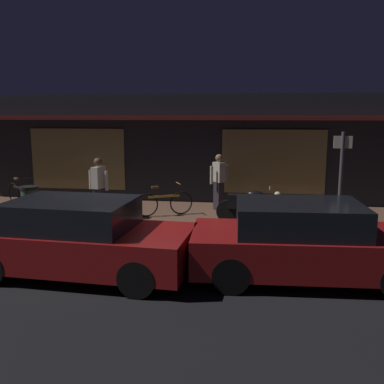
% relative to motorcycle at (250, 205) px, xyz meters
% --- Properties ---
extents(ground_plane, '(60.00, 60.00, 0.00)m').
position_rel_motorcycle_xyz_m(ground_plane, '(-2.52, -2.42, -0.65)').
color(ground_plane, black).
extents(sidewalk_slab, '(18.00, 4.00, 0.15)m').
position_rel_motorcycle_xyz_m(sidewalk_slab, '(-2.52, 0.58, -0.57)').
color(sidewalk_slab, brown).
rests_on(sidewalk_slab, ground_plane).
extents(storefront_building, '(18.00, 3.30, 3.60)m').
position_rel_motorcycle_xyz_m(storefront_building, '(-2.52, 3.97, 1.16)').
color(storefront_building, black).
rests_on(storefront_building, ground_plane).
extents(motorcycle, '(1.70, 0.55, 0.97)m').
position_rel_motorcycle_xyz_m(motorcycle, '(0.00, 0.00, 0.00)').
color(motorcycle, black).
rests_on(motorcycle, sidewalk_slab).
extents(bicycle_parked, '(1.52, 0.75, 0.91)m').
position_rel_motorcycle_xyz_m(bicycle_parked, '(-2.41, 0.57, -0.14)').
color(bicycle_parked, black).
rests_on(bicycle_parked, sidewalk_slab).
extents(bicycle_extra, '(1.41, 0.94, 0.91)m').
position_rel_motorcycle_xyz_m(bicycle_extra, '(-7.13, 1.34, -0.14)').
color(bicycle_extra, black).
rests_on(bicycle_extra, sidewalk_slab).
extents(person_photographer, '(0.61, 0.43, 1.67)m').
position_rel_motorcycle_xyz_m(person_photographer, '(-4.07, -0.06, 0.38)').
color(person_photographer, '#28232D').
rests_on(person_photographer, sidewalk_slab).
extents(person_bystander, '(0.53, 0.45, 1.67)m').
position_rel_motorcycle_xyz_m(person_bystander, '(-0.94, 1.48, 0.38)').
color(person_bystander, '#28232D').
rests_on(person_bystander, sidewalk_slab).
extents(sign_post, '(0.44, 0.09, 2.40)m').
position_rel_motorcycle_xyz_m(sign_post, '(2.20, -0.17, 0.86)').
color(sign_post, '#47474C').
rests_on(sign_post, sidewalk_slab).
extents(trash_bin, '(0.48, 0.48, 0.93)m').
position_rel_motorcycle_xyz_m(trash_bin, '(-5.85, -0.48, -0.03)').
color(trash_bin, '#2D4C33').
rests_on(trash_bin, sidewalk_slab).
extents(parked_car_far, '(4.20, 2.00, 1.42)m').
position_rel_motorcycle_xyz_m(parked_car_far, '(-3.14, -3.73, 0.06)').
color(parked_car_far, black).
rests_on(parked_car_far, ground_plane).
extents(parked_car_across, '(4.19, 1.97, 1.42)m').
position_rel_motorcycle_xyz_m(parked_car_across, '(0.98, -3.39, 0.06)').
color(parked_car_across, black).
rests_on(parked_car_across, ground_plane).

